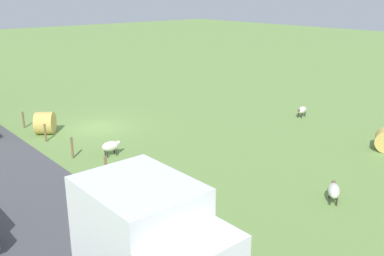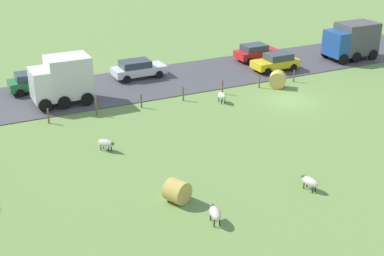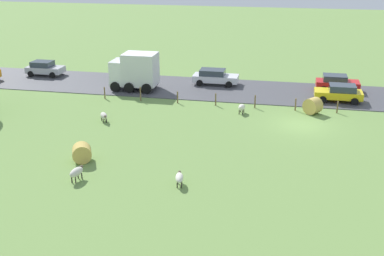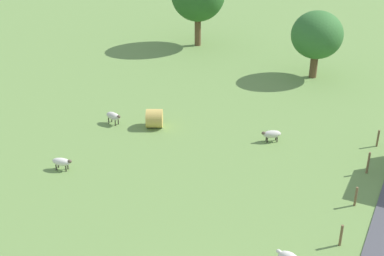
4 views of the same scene
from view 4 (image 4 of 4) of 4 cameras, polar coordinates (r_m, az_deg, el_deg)
The scene contains 9 objects.
sheep_0 at distance 32.65m, azimuth 8.52°, elevation -0.66°, with size 1.19×1.01×0.74m.
sheep_2 at distance 30.29m, azimuth -13.77°, elevation -3.54°, with size 1.21×0.66×0.72m.
sheep_3 at distance 34.78m, azimuth -8.42°, elevation 1.26°, with size 1.25×0.70×0.80m.
hay_bale_0 at distance 34.09m, azimuth -4.04°, elevation 1.04°, with size 1.20×1.20×1.04m, color tan.
tree_0 at distance 42.18m, azimuth 13.23°, elevation 9.64°, with size 3.95×3.95×5.25m.
fence_post_3 at distance 24.95m, azimuth 15.66°, elevation -11.00°, with size 0.12×0.12×1.09m, color brown.
fence_post_4 at distance 27.73m, azimuth 17.13°, elevation -7.01°, with size 0.12×0.12×1.07m, color brown.
fence_post_5 at distance 30.58m, azimuth 18.33°, elevation -3.56°, with size 0.12×0.12×1.29m, color brown.
fence_post_6 at distance 33.62m, azimuth 19.27°, elevation -1.04°, with size 0.12×0.12×1.08m, color brown.
Camera 4 is at (5.96, -12.58, 15.51)m, focal length 49.85 mm.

